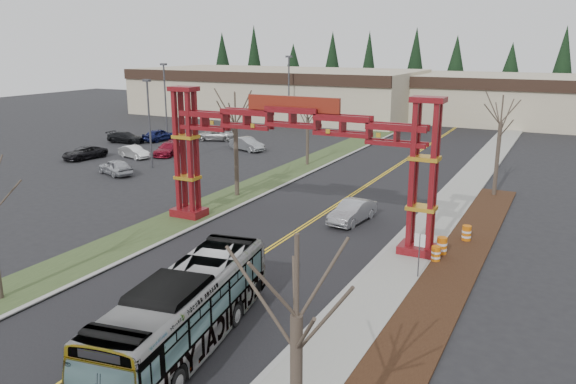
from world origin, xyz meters
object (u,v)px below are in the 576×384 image
Objects in this scene: silver_sedan at (353,212)px; parked_car_far_c at (125,137)px; parked_car_near_c at (84,153)px; street_sign at (420,247)px; parked_car_mid_a at (168,149)px; barrel_south at (436,254)px; retail_building_east at (540,100)px; barrel_north at (466,234)px; light_pole_mid at (165,95)px; parked_car_far_a at (247,144)px; transit_bus at (185,311)px; light_pole_far at (289,86)px; parked_car_near_a at (115,167)px; bare_tree_right_far at (501,123)px; parked_car_near_b at (134,152)px; bare_tree_right_near at (297,318)px; bare_tree_median_far at (308,118)px; retail_building_west at (277,92)px; parked_car_far_b at (215,135)px; light_pole_near at (149,117)px; parked_car_mid_b at (159,135)px; bare_tree_median_mid at (235,123)px; barrel_mid at (442,246)px.

parked_car_far_c is at bearing 161.82° from silver_sedan.
street_sign is (38.69, -14.72, 1.09)m from parked_car_near_c.
parked_car_mid_a reaches higher than barrel_south.
retail_building_east reaches higher than barrel_north.
light_pole_mid is 49.72m from street_sign.
parked_car_mid_a is 8.66m from parked_car_far_a.
light_pole_far is at bearing 103.92° from transit_bus.
bare_tree_right_far is (31.79, 8.01, 5.07)m from parked_car_near_a.
parked_car_far_a is (8.31, 8.99, 0.11)m from parked_car_near_b.
bare_tree_right_near is 35.10m from bare_tree_right_far.
bare_tree_median_far is at bearing 138.95° from barrel_north.
retail_building_west reaches higher than parked_car_far_b.
bare_tree_median_far is at bearing 31.52° from light_pole_near.
parked_car_mid_b is 20.38m from light_pole_far.
retail_building_west reaches higher than barrel_south.
retail_building_west is 64.48m from barrel_north.
bare_tree_median_mid is (9.33, -16.91, 5.01)m from parked_car_far_a.
parked_car_near_a is at bearing -137.08° from parked_car_near_b.
bare_tree_right_near is 7.09× the size of barrel_mid.
bare_tree_right_far is at bearing -39.58° from light_pole_far.
parked_car_far_b is 41.80m from barrel_north.
parked_car_far_b is 4.62× the size of barrel_mid.
bare_tree_right_far reaches higher than parked_car_far_c.
retail_building_east is 3.80× the size of light_pole_far.
parked_car_mid_b reaches higher than barrel_north.
parked_car_far_a is at bearing -12.69° from light_pole_mid.
light_pole_mid is (-9.25, 18.82, 4.63)m from parked_car_near_a.
bare_tree_median_far is 0.84× the size of bare_tree_right_far.
parked_car_near_a reaches higher than parked_car_mid_a.
parked_car_far_a is at bearing 139.56° from barrel_mid.
parked_car_far_c is (-7.34, 6.65, 0.03)m from parked_car_near_b.
bare_tree_right_near is at bearing 15.59° from parked_car_far_b.
bare_tree_right_far is (40.24, -8.27, 5.03)m from parked_car_mid_b.
parked_car_near_c is 1.01× the size of parked_car_far_c.
light_pole_mid is 8.55× the size of barrel_mid.
bare_tree_right_near reaches higher than parked_car_near_a.
retail_building_east is 48.98m from parked_car_far_b.
parked_car_near_b is 0.50× the size of bare_tree_right_near.
barrel_south is at bearing -113.17° from parked_car_far_a.
parked_car_mid_b is at bearing 141.87° from bare_tree_median_mid.
bare_tree_median_far is 0.86× the size of bare_tree_right_near.
street_sign is 2.96m from barrel_south.
retail_building_east is 65.34m from street_sign.
light_pole_mid is at bearing 147.44° from barrel_mid.
light_pole_far is at bearing -160.89° from parked_car_near_a.
bare_tree_right_near is (7.64, -5.70, 4.15)m from transit_bus.
parked_car_near_b is 13.17m from parked_car_far_b.
bare_tree_right_near is 0.91× the size of light_pole_near.
bare_tree_median_far is 24.21m from barrel_north.
parked_car_mid_a is 0.58× the size of bare_tree_median_mid.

